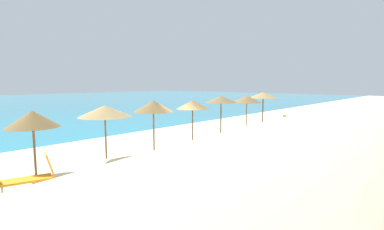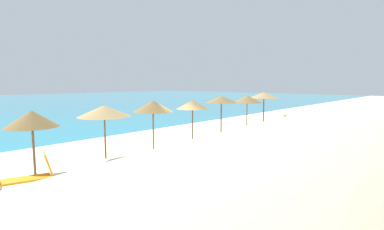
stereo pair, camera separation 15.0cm
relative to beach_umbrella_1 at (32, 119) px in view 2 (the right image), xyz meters
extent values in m
plane|color=beige|center=(7.21, -0.63, -2.17)|extent=(160.00, 160.00, 0.00)
ellipsoid|color=beige|center=(9.49, -8.86, -0.94)|extent=(49.87, 7.55, 2.46)
cylinder|color=brown|center=(0.00, 0.00, -1.17)|extent=(0.09, 0.09, 2.00)
cone|color=olive|center=(0.00, 0.00, 0.01)|extent=(1.96, 1.96, 0.65)
cylinder|color=brown|center=(3.14, 0.08, -1.11)|extent=(0.08, 0.08, 2.13)
cone|color=tan|center=(3.14, 0.08, 0.07)|extent=(2.44, 2.44, 0.53)
cylinder|color=brown|center=(5.77, -0.27, -1.08)|extent=(0.09, 0.09, 2.19)
cone|color=olive|center=(5.77, -0.27, 0.16)|extent=(2.09, 2.09, 0.59)
cylinder|color=brown|center=(9.10, -0.04, -1.12)|extent=(0.08, 0.08, 2.11)
cone|color=olive|center=(9.10, -0.04, 0.04)|extent=(2.01, 2.01, 0.52)
cylinder|color=brown|center=(12.08, -0.02, -1.00)|extent=(0.09, 0.09, 2.34)
cone|color=olive|center=(12.08, -0.02, 0.24)|extent=(2.21, 2.21, 0.46)
cylinder|color=brown|center=(15.11, -0.22, -1.08)|extent=(0.08, 0.08, 2.18)
cone|color=olive|center=(15.11, -0.22, 0.13)|extent=(2.21, 2.21, 0.55)
cylinder|color=brown|center=(17.81, -0.17, -0.96)|extent=(0.10, 0.10, 2.43)
cone|color=#9E7F4C|center=(17.81, -0.17, 0.35)|extent=(2.45, 2.45, 0.49)
cube|color=yellow|center=(17.74, -1.61, -1.90)|extent=(1.71, 1.34, 0.07)
cube|color=yellow|center=(18.40, -1.96, -1.57)|extent=(0.47, 0.67, 0.64)
cylinder|color=silver|center=(17.28, -1.04, -2.05)|extent=(0.04, 0.04, 0.24)
cylinder|color=silver|center=(17.01, -1.54, -2.05)|extent=(0.04, 0.04, 0.24)
cylinder|color=silver|center=(18.46, -1.67, -2.05)|extent=(0.04, 0.04, 0.24)
cylinder|color=silver|center=(18.19, -2.18, -2.05)|extent=(0.04, 0.04, 0.24)
cube|color=orange|center=(-0.87, -1.56, -1.81)|extent=(1.66, 1.05, 0.07)
cube|color=orange|center=(-0.17, -1.78, -1.39)|extent=(0.45, 0.68, 0.82)
cylinder|color=silver|center=(-1.42, -1.11, -2.01)|extent=(0.04, 0.04, 0.33)
cylinder|color=silver|center=(-1.58, -1.62, -2.01)|extent=(0.04, 0.04, 0.33)
cylinder|color=silver|center=(-0.16, -1.50, -2.01)|extent=(0.04, 0.04, 0.33)
cylinder|color=silver|center=(-0.32, -2.00, -2.01)|extent=(0.04, 0.04, 0.33)
sphere|color=green|center=(1.10, -1.81, -2.03)|extent=(0.28, 0.28, 0.28)
camera|label=1|loc=(-4.09, -11.78, 1.38)|focal=27.08mm
camera|label=2|loc=(-3.99, -11.89, 1.38)|focal=27.08mm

